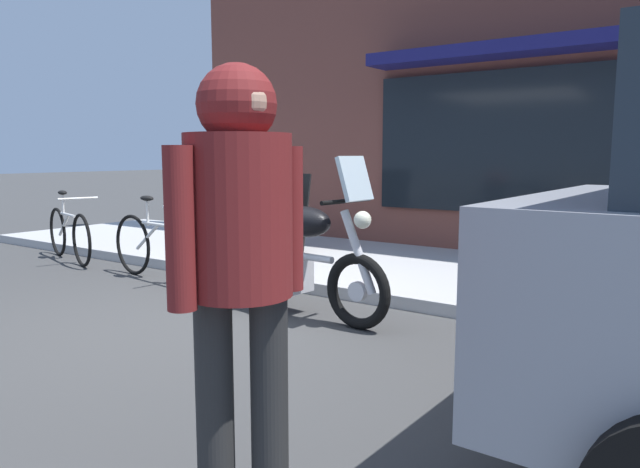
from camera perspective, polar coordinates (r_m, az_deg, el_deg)
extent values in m
plane|color=#3B3B3B|center=(5.12, -11.60, -8.32)|extent=(80.00, 80.00, 0.00)
torus|color=black|center=(4.77, 3.66, -5.53)|extent=(0.63, 0.15, 0.62)
cylinder|color=silver|center=(4.77, 3.66, -5.53)|extent=(0.16, 0.07, 0.16)
torus|color=black|center=(5.80, -8.55, -3.23)|extent=(0.63, 0.15, 0.62)
cylinder|color=silver|center=(5.80, -8.55, -3.23)|extent=(0.16, 0.07, 0.16)
cube|color=silver|center=(5.28, -3.45, -3.69)|extent=(0.47, 0.34, 0.32)
cylinder|color=silver|center=(5.21, -3.07, -1.93)|extent=(1.00, 0.15, 0.06)
ellipsoid|color=black|center=(5.03, -1.44, 1.19)|extent=(0.54, 0.33, 0.26)
cube|color=black|center=(5.33, -4.80, 0.88)|extent=(0.62, 0.30, 0.11)
cube|color=black|center=(5.57, -7.18, 0.93)|extent=(0.30, 0.25, 0.18)
cylinder|color=silver|center=(4.71, 3.70, -1.74)|extent=(0.35, 0.10, 0.67)
cylinder|color=black|center=(4.73, 2.58, 3.20)|extent=(0.09, 0.62, 0.04)
cube|color=silver|center=(4.67, 3.37, 5.35)|extent=(0.18, 0.33, 0.35)
sphere|color=#EAEACC|center=(4.65, 4.12, 1.37)|extent=(0.14, 0.14, 0.14)
cube|color=#A8A8A8|center=(5.40, -8.68, -1.03)|extent=(0.46, 0.24, 0.44)
cube|color=black|center=(5.32, -9.50, -1.17)|extent=(0.37, 0.05, 0.03)
ellipsoid|color=#591E19|center=(5.52, -6.86, 2.75)|extent=(0.51, 0.36, 0.28)
torus|color=black|center=(6.34, -12.70, -1.99)|extent=(0.71, 0.12, 0.71)
torus|color=black|center=(7.23, -17.61, -0.99)|extent=(0.71, 0.12, 0.71)
cylinder|color=silver|center=(6.74, -15.40, 0.89)|extent=(0.59, 0.10, 0.04)
cylinder|color=silver|center=(6.94, -16.30, -0.29)|extent=(0.46, 0.09, 0.33)
cylinder|color=silver|center=(6.89, -16.30, 2.00)|extent=(0.03, 0.03, 0.30)
ellipsoid|color=black|center=(6.88, -16.35, 3.33)|extent=(0.23, 0.12, 0.06)
cylinder|color=silver|center=(6.32, -13.11, 2.72)|extent=(0.08, 0.48, 0.03)
cylinder|color=#282828|center=(2.30, -4.88, -16.78)|extent=(0.14, 0.14, 0.90)
cylinder|color=#282828|center=(2.31, -10.07, -16.75)|extent=(0.14, 0.14, 0.90)
cylinder|color=maroon|center=(2.11, -7.83, 1.77)|extent=(0.46, 0.46, 0.57)
sphere|color=maroon|center=(2.10, -8.03, 12.29)|extent=(0.28, 0.28, 0.28)
sphere|color=tan|center=(2.05, -7.09, 12.42)|extent=(0.17, 0.17, 0.17)
cylinder|color=maroon|center=(2.24, -2.91, 1.46)|extent=(0.10, 0.10, 0.54)
cylinder|color=maroon|center=(1.99, -13.35, 0.47)|extent=(0.10, 0.10, 0.54)
cube|color=black|center=(7.67, -3.89, 1.97)|extent=(0.55, 0.21, 1.02)
cube|color=black|center=(7.84, -2.88, 2.10)|extent=(0.55, 0.21, 1.02)
torus|color=black|center=(7.95, -22.00, -0.57)|extent=(0.66, 0.22, 0.67)
torus|color=black|center=(8.94, -23.96, 0.19)|extent=(0.66, 0.22, 0.67)
cylinder|color=silver|center=(8.41, -23.13, 1.72)|extent=(0.56, 0.19, 0.04)
cylinder|color=silver|center=(8.63, -23.46, 0.77)|extent=(0.44, 0.16, 0.33)
cylinder|color=silver|center=(8.58, -23.52, 2.61)|extent=(0.03, 0.03, 0.30)
ellipsoid|color=black|center=(8.57, -23.58, 3.68)|extent=(0.24, 0.16, 0.06)
cylinder|color=silver|center=(7.94, -22.29, 3.19)|extent=(0.16, 0.47, 0.03)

